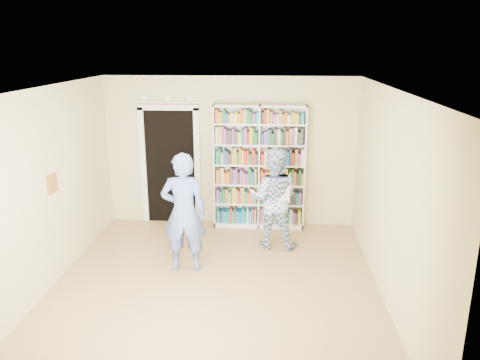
# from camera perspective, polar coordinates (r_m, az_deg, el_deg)

# --- Properties ---
(floor) EXTENTS (5.00, 5.00, 0.00)m
(floor) POSITION_cam_1_polar(r_m,az_deg,el_deg) (6.60, -3.11, -13.05)
(floor) COLOR #A88251
(floor) RESTS_ON ground
(ceiling) EXTENTS (5.00, 5.00, 0.00)m
(ceiling) POSITION_cam_1_polar(r_m,az_deg,el_deg) (5.78, -3.52, 10.99)
(ceiling) COLOR white
(ceiling) RESTS_ON wall_back
(wall_back) EXTENTS (4.50, 0.00, 4.50)m
(wall_back) POSITION_cam_1_polar(r_m,az_deg,el_deg) (8.45, -1.20, 3.42)
(wall_back) COLOR beige
(wall_back) RESTS_ON floor
(wall_left) EXTENTS (0.00, 5.00, 5.00)m
(wall_left) POSITION_cam_1_polar(r_m,az_deg,el_deg) (6.71, -22.73, -1.29)
(wall_left) COLOR beige
(wall_left) RESTS_ON floor
(wall_right) EXTENTS (0.00, 5.00, 5.00)m
(wall_right) POSITION_cam_1_polar(r_m,az_deg,el_deg) (6.20, 17.83, -2.19)
(wall_right) COLOR beige
(wall_right) RESTS_ON floor
(bookshelf) EXTENTS (1.62, 0.30, 2.22)m
(bookshelf) POSITION_cam_1_polar(r_m,az_deg,el_deg) (8.33, 2.36, 1.61)
(bookshelf) COLOR white
(bookshelf) RESTS_ON floor
(doorway) EXTENTS (1.10, 0.08, 2.43)m
(doorway) POSITION_cam_1_polar(r_m,az_deg,el_deg) (8.64, -8.50, 2.36)
(doorway) COLOR black
(doorway) RESTS_ON floor
(wall_art) EXTENTS (0.03, 0.25, 0.25)m
(wall_art) POSITION_cam_1_polar(r_m,az_deg,el_deg) (6.86, -21.90, -0.39)
(wall_art) COLOR brown
(wall_art) RESTS_ON wall_left
(man_blue) EXTENTS (0.68, 0.47, 1.78)m
(man_blue) POSITION_cam_1_polar(r_m,az_deg,el_deg) (6.80, -6.87, -3.97)
(man_blue) COLOR #546CBC
(man_blue) RESTS_ON floor
(man_plaid) EXTENTS (0.88, 0.72, 1.66)m
(man_plaid) POSITION_cam_1_polar(r_m,az_deg,el_deg) (7.57, 4.11, -2.25)
(man_plaid) COLOR #33569C
(man_plaid) RESTS_ON floor
(paper_sheet) EXTENTS (0.18, 0.10, 0.28)m
(paper_sheet) POSITION_cam_1_polar(r_m,az_deg,el_deg) (7.36, 5.41, -1.84)
(paper_sheet) COLOR white
(paper_sheet) RESTS_ON man_plaid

